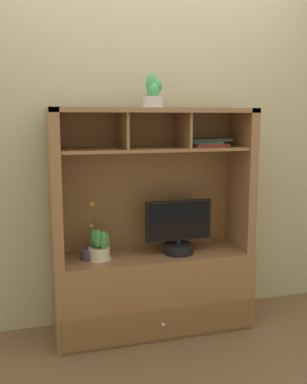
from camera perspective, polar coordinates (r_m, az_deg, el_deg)
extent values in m
cube|color=brown|center=(3.18, 0.00, -17.22)|extent=(6.00, 6.00, 0.02)
cube|color=#B8AE89|center=(3.06, -1.23, 9.14)|extent=(6.00, 0.02, 2.80)
cube|color=#90643F|center=(3.07, 0.00, -12.68)|extent=(1.32, 0.40, 0.52)
cube|color=brown|center=(2.94, 1.18, -16.70)|extent=(1.27, 0.01, 0.20)
sphere|color=silver|center=(2.93, 1.25, -16.80)|extent=(0.02, 0.02, 0.02)
cube|color=#90643F|center=(2.76, -12.66, 0.62)|extent=(0.06, 0.36, 0.96)
cube|color=#90643F|center=(3.10, 11.26, 1.64)|extent=(0.06, 0.36, 0.96)
cube|color=brown|center=(3.03, -0.90, 1.36)|extent=(1.26, 0.02, 0.93)
cube|color=#90643F|center=(2.84, 0.00, 10.52)|extent=(1.32, 0.36, 0.03)
cube|color=#90643F|center=(2.84, 0.00, 5.56)|extent=(1.20, 0.33, 0.02)
cube|color=#90643F|center=(2.79, -3.99, 7.93)|extent=(0.02, 0.31, 0.22)
cube|color=#90643F|center=(2.90, 3.84, 8.00)|extent=(0.02, 0.31, 0.22)
cylinder|color=black|center=(2.98, 3.22, -7.33)|extent=(0.20, 0.20, 0.06)
cylinder|color=black|center=(2.97, 3.23, -6.47)|extent=(0.04, 0.04, 0.03)
cube|color=black|center=(2.93, 3.26, -3.66)|extent=(0.45, 0.03, 0.27)
cube|color=black|center=(2.92, 3.36, -3.73)|extent=(0.42, 0.00, 0.24)
cylinder|color=#504354|center=(2.90, -8.21, -7.90)|extent=(0.12, 0.12, 0.07)
cylinder|color=#504354|center=(2.91, -8.20, -8.46)|extent=(0.13, 0.13, 0.01)
cylinder|color=#4C6B38|center=(2.85, -8.30, -4.45)|extent=(0.02, 0.02, 0.29)
sphere|color=#C28D3A|center=(2.87, -8.10, -4.36)|extent=(0.02, 0.02, 0.02)
sphere|color=#C28D3A|center=(2.82, -7.98, -1.54)|extent=(0.03, 0.03, 0.03)
ellipsoid|color=#297134|center=(2.87, -7.87, -6.72)|extent=(0.05, 0.07, 0.11)
ellipsoid|color=#297134|center=(2.89, -7.93, -6.62)|extent=(0.04, 0.05, 0.11)
cylinder|color=beige|center=(2.88, -7.08, -7.85)|extent=(0.14, 0.14, 0.08)
cylinder|color=beige|center=(2.89, -7.07, -8.51)|extent=(0.16, 0.16, 0.01)
ellipsoid|color=#409341|center=(2.86, -6.22, -6.23)|extent=(0.05, 0.08, 0.11)
ellipsoid|color=#409341|center=(2.88, -7.04, -6.59)|extent=(0.07, 0.05, 0.13)
ellipsoid|color=#409341|center=(2.88, -7.44, -5.72)|extent=(0.06, 0.06, 0.08)
ellipsoid|color=#409341|center=(2.84, -7.73, -5.76)|extent=(0.05, 0.08, 0.10)
ellipsoid|color=#409341|center=(2.82, -7.19, -5.99)|extent=(0.05, 0.05, 0.12)
ellipsoid|color=#409341|center=(2.82, -6.50, -6.29)|extent=(0.05, 0.05, 0.13)
cube|color=#A2342E|center=(3.02, 6.70, 6.09)|extent=(0.27, 0.27, 0.02)
cube|color=#477D5F|center=(3.02, 6.66, 6.43)|extent=(0.24, 0.21, 0.02)
cube|color=#2F3D37|center=(3.01, 6.89, 6.74)|extent=(0.32, 0.20, 0.02)
cylinder|color=silver|center=(2.85, -0.06, 11.54)|extent=(0.13, 0.13, 0.07)
cylinder|color=silver|center=(2.85, -0.06, 10.90)|extent=(0.15, 0.15, 0.01)
ellipsoid|color=#43A056|center=(2.87, 0.48, 13.60)|extent=(0.07, 0.05, 0.08)
ellipsoid|color=#43A056|center=(2.87, -0.20, 13.77)|extent=(0.08, 0.07, 0.13)
ellipsoid|color=#43A056|center=(2.85, -0.41, 12.71)|extent=(0.04, 0.05, 0.08)
ellipsoid|color=#43A056|center=(2.83, -0.02, 12.77)|extent=(0.07, 0.08, 0.12)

